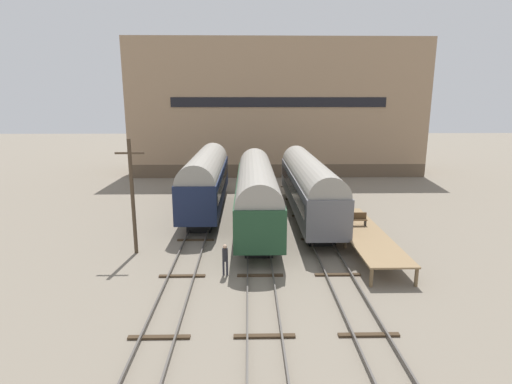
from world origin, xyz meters
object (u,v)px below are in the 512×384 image
Objects in this scene: train_car_navy at (206,178)px; utility_pole at (132,195)px; train_car_green at (257,189)px; bench at (357,219)px; train_car_grey at (308,183)px; person_worker at (225,257)px.

train_car_navy is 2.13× the size of utility_pole.
train_car_green is 1.15× the size of train_car_navy.
utility_pole is (-3.57, -10.23, 0.85)m from train_car_navy.
bench is (11.36, -8.19, -1.40)m from train_car_navy.
train_car_grey is at bearing 112.83° from bench.
bench is at bearing -29.73° from train_car_green.
train_car_grey reaches higher than person_worker.
person_worker is (-8.93, -5.61, -0.50)m from bench.
utility_pole is at bearing -109.26° from train_car_navy.
train_car_navy reaches higher than bench.
train_car_grey is at bearing -13.58° from train_car_navy.
utility_pole reaches higher than train_car_grey.
train_car_green reaches higher than person_worker.
train_car_green is (-4.41, -2.09, -0.03)m from train_car_grey.
person_worker is (-6.38, -11.67, -1.80)m from train_car_grey.
utility_pole reaches higher than bench.
person_worker is at bearing -147.88° from bench.
train_car_green is 2.45× the size of utility_pole.
train_car_green is 9.83× the size of person_worker.
train_car_green is at bearing 37.00° from utility_pole.
train_car_navy reaches higher than train_car_green.
train_car_grey is 1.01× the size of train_car_green.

